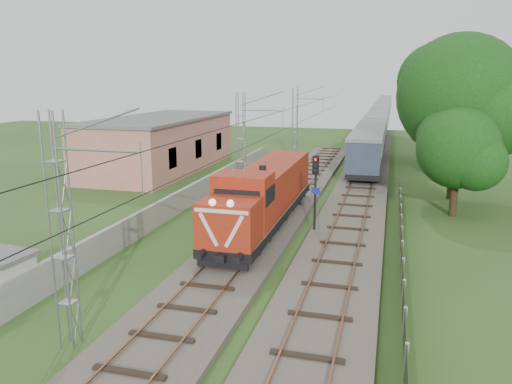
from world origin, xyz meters
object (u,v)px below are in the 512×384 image
(coach_rake, at_px, (381,113))
(relay_hut, at_px, (3,281))
(locomotive, at_px, (264,194))
(signal_post, at_px, (315,181))

(coach_rake, xyz_separation_m, relay_hut, (-12.40, -81.79, -1.38))
(locomotive, bearing_deg, signal_post, -8.03)
(relay_hut, bearing_deg, coach_rake, 81.38)
(locomotive, distance_m, relay_hut, 15.05)
(locomotive, distance_m, signal_post, 3.34)
(locomotive, relative_size, coach_rake, 0.14)
(relay_hut, bearing_deg, locomotive, 60.46)
(signal_post, distance_m, relay_hut, 16.57)
(signal_post, xyz_separation_m, relay_hut, (-10.52, -12.62, -2.13))
(coach_rake, bearing_deg, signal_post, -91.56)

